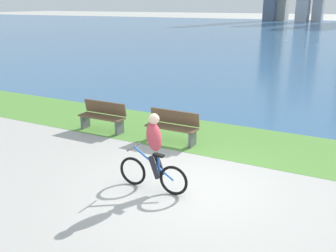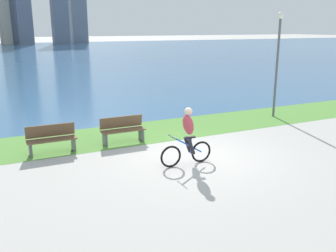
# 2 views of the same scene
# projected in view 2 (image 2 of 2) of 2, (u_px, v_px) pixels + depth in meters

# --- Properties ---
(ground_plane) EXTENTS (300.00, 300.00, 0.00)m
(ground_plane) POSITION_uv_depth(u_px,v_px,m) (196.00, 157.00, 11.28)
(ground_plane) COLOR #B2AFA8
(grass_strip_bayside) EXTENTS (120.00, 2.90, 0.01)m
(grass_strip_bayside) POSITION_uv_depth(u_px,v_px,m) (155.00, 131.00, 14.09)
(grass_strip_bayside) COLOR #59933D
(grass_strip_bayside) RESTS_ON ground
(bay_water_surface) EXTENTS (300.00, 86.84, 0.00)m
(bay_water_surface) POSITION_uv_depth(u_px,v_px,m) (32.00, 54.00, 53.26)
(bay_water_surface) COLOR #386693
(bay_water_surface) RESTS_ON ground
(cyclist_lead) EXTENTS (1.62, 0.52, 1.68)m
(cyclist_lead) POSITION_uv_depth(u_px,v_px,m) (188.00, 137.00, 10.44)
(cyclist_lead) COLOR black
(cyclist_lead) RESTS_ON ground
(bench_near_path) EXTENTS (1.50, 0.47, 0.90)m
(bench_near_path) POSITION_uv_depth(u_px,v_px,m) (123.00, 130.00, 12.57)
(bench_near_path) COLOR brown
(bench_near_path) RESTS_ON ground
(bench_far_along_path) EXTENTS (1.50, 0.47, 0.90)m
(bench_far_along_path) POSITION_uv_depth(u_px,v_px,m) (52.00, 139.00, 11.52)
(bench_far_along_path) COLOR brown
(bench_far_along_path) RESTS_ON ground
(lamppost_tall) EXTENTS (0.28, 0.28, 4.44)m
(lamppost_tall) POSITION_uv_depth(u_px,v_px,m) (278.00, 51.00, 15.64)
(lamppost_tall) COLOR #595960
(lamppost_tall) RESTS_ON ground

